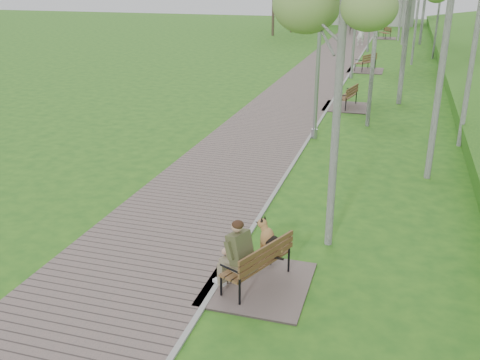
% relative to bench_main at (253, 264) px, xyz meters
% --- Properties ---
extents(ground, '(120.00, 120.00, 0.00)m').
position_rel_bench_main_xyz_m(ground, '(-0.63, 5.57, -0.46)').
color(ground, '#28611C').
rests_on(ground, ground).
extents(walkway, '(3.50, 67.00, 0.04)m').
position_rel_bench_main_xyz_m(walkway, '(-2.38, 27.07, -0.44)').
color(walkway, '#72625C').
rests_on(walkway, ground).
extents(kerb, '(0.10, 67.00, 0.05)m').
position_rel_bench_main_xyz_m(kerb, '(-0.63, 27.07, -0.43)').
color(kerb, '#999993').
rests_on(kerb, ground).
extents(building_north, '(10.00, 5.20, 4.00)m').
position_rel_bench_main_xyz_m(building_north, '(-2.13, 56.54, 1.54)').
color(building_north, '#9E9E99').
rests_on(building_north, ground).
extents(bench_main, '(1.86, 2.07, 1.63)m').
position_rel_bench_main_xyz_m(bench_main, '(0.00, 0.00, 0.00)').
color(bench_main, '#72625C').
rests_on(bench_main, ground).
extents(bench_second, '(1.90, 2.11, 1.17)m').
position_rel_bench_main_xyz_m(bench_second, '(0.07, 14.78, -0.24)').
color(bench_second, '#72625C').
rests_on(bench_second, ground).
extents(bench_third, '(2.03, 2.25, 1.24)m').
position_rel_bench_main_xyz_m(bench_third, '(0.12, 24.48, -0.22)').
color(bench_third, '#72625C').
rests_on(bench_third, ground).
extents(bench_far, '(1.96, 2.17, 1.20)m').
position_rel_bench_main_xyz_m(bench_far, '(0.42, 42.17, -0.23)').
color(bench_far, '#72625C').
rests_on(bench_far, ground).
extents(lamp_post_near, '(0.22, 0.22, 5.65)m').
position_rel_bench_main_xyz_m(lamp_post_near, '(-0.48, 9.82, 2.18)').
color(lamp_post_near, gray).
rests_on(lamp_post_near, ground).
extents(lamp_post_second, '(0.22, 0.22, 5.70)m').
position_rel_bench_main_xyz_m(lamp_post_second, '(-0.41, 21.81, 2.20)').
color(lamp_post_second, gray).
rests_on(lamp_post_second, ground).
extents(lamp_post_third, '(0.20, 0.20, 5.18)m').
position_rel_bench_main_xyz_m(lamp_post_third, '(-0.36, 32.93, 1.96)').
color(lamp_post_third, gray).
rests_on(lamp_post_third, ground).
extents(lamp_post_far, '(0.21, 0.21, 5.54)m').
position_rel_bench_main_xyz_m(lamp_post_far, '(-0.51, 53.18, 2.13)').
color(lamp_post_far, gray).
rests_on(lamp_post_far, ground).
extents(pedestrian_near, '(0.79, 0.67, 1.84)m').
position_rel_bench_main_xyz_m(pedestrian_near, '(-1.22, 36.33, 0.46)').
color(pedestrian_near, silver).
rests_on(pedestrian_near, ground).
extents(pedestrian_far, '(1.12, 0.98, 1.93)m').
position_rel_bench_main_xyz_m(pedestrian_far, '(-2.72, 44.56, 0.51)').
color(pedestrian_far, gray).
rests_on(pedestrian_far, ground).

